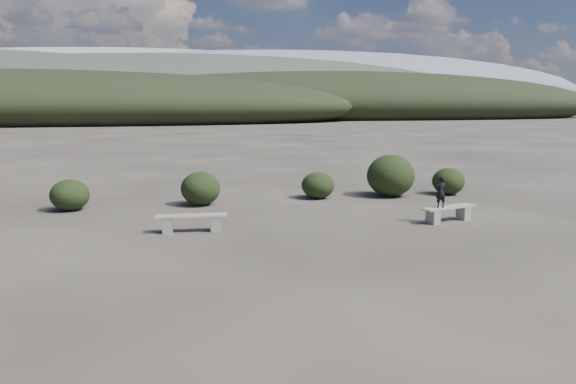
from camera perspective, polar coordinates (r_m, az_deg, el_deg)
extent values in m
plane|color=#2D2823|center=(10.49, 3.49, -8.91)|extent=(1200.00, 1200.00, 0.00)
cube|color=gray|center=(14.42, -12.13, -3.31)|extent=(0.26, 0.36, 0.40)
cube|color=gray|center=(14.41, -7.40, -3.19)|extent=(0.26, 0.36, 0.40)
cube|color=gray|center=(14.36, -9.79, -2.38)|extent=(1.80, 0.43, 0.05)
cube|color=gray|center=(15.65, 14.52, -2.46)|extent=(0.33, 0.39, 0.38)
cube|color=gray|center=(16.46, 17.39, -2.04)|extent=(0.33, 0.39, 0.38)
cube|color=gray|center=(16.01, 16.02, -1.49)|extent=(1.74, 0.87, 0.05)
imported|color=black|center=(15.71, 15.25, 0.02)|extent=(0.34, 0.24, 0.86)
ellipsoid|color=black|center=(18.23, -21.30, -0.29)|extent=(1.16, 1.16, 0.95)
ellipsoid|color=black|center=(18.08, -8.87, 0.35)|extent=(1.25, 1.25, 1.08)
ellipsoid|color=black|center=(19.20, 3.07, 0.69)|extent=(1.14, 1.14, 0.91)
ellipsoid|color=black|center=(19.91, 10.39, 1.66)|extent=(1.67, 1.67, 1.46)
ellipsoid|color=black|center=(20.78, 15.99, 1.06)|extent=(1.15, 1.15, 0.96)
ellipsoid|color=black|center=(102.12, -24.48, 7.90)|extent=(110.00, 40.00, 12.00)
ellipsoid|color=black|center=(125.41, 5.95, 8.90)|extent=(120.00, 44.00, 14.00)
ellipsoid|color=#2D372D|center=(169.67, -10.84, 9.56)|extent=(190.00, 64.00, 24.00)
ellipsoid|color=slate|center=(318.10, 1.65, 10.18)|extent=(340.00, 110.00, 44.00)
ellipsoid|color=#8B919C|center=(410.65, -15.64, 9.97)|extent=(460.00, 140.00, 56.00)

